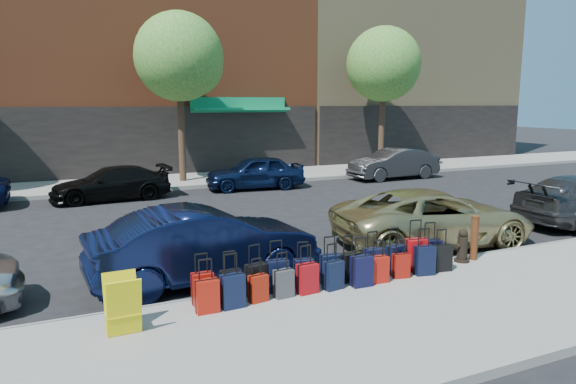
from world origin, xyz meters
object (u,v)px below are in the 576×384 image
tree_right (386,66)px  car_far_2 (255,172)px  fire_hydrant (462,247)px  bollard (474,237)px  display_rack (123,305)px  suitcase_front_5 (331,269)px  car_far_3 (394,164)px  car_near_2 (433,217)px  car_far_1 (111,184)px  car_near_1 (205,244)px  tree_center (182,59)px

tree_right → car_far_2: size_ratio=1.77×
fire_hydrant → bollard: bearing=-2.1°
display_rack → car_far_2: (6.75, 12.33, 0.11)m
suitcase_front_5 → car_far_3: 15.37m
suitcase_front_5 → car_near_2: size_ratio=0.18×
car_near_2 → car_far_1: size_ratio=1.19×
car_near_2 → suitcase_front_5: bearing=122.0°
fire_hydrant → car_near_1: car_near_1 is taller
tree_center → car_far_1: tree_center is taller
tree_right → car_near_2: 15.14m
suitcase_front_5 → car_near_1: size_ratio=0.20×
tree_right → car_far_1: (-13.95, -2.75, -4.79)m
display_rack → car_far_1: (1.01, 12.16, 0.03)m
bollard → car_near_2: 1.79m
tree_center → suitcase_front_5: size_ratio=7.90×
tree_center → car_near_1: bearing=-101.6°
tree_center → fire_hydrant: (2.71, -14.27, -4.93)m
bollard → car_far_2: 11.70m
display_rack → car_far_2: bearing=59.5°
suitcase_front_5 → car_far_1: car_far_1 is taller
tree_right → car_near_1: tree_right is taller
car_near_1 → car_far_1: car_near_1 is taller
display_rack → car_far_3: bearing=40.1°
bollard → car_near_2: size_ratio=0.19×
car_near_1 → car_far_2: size_ratio=1.12×
car_near_1 → car_near_2: 5.99m
car_near_1 → car_far_3: size_ratio=1.04×
tree_center → car_near_2: (3.38, -12.50, -4.70)m
car_far_2 → car_far_1: bearing=-82.1°
bollard → display_rack: bollard is taller
car_near_2 → tree_center: bearing=22.8°
tree_right → fire_hydrant: size_ratio=9.94×
bollard → fire_hydrant: bearing=-178.4°
bollard → display_rack: bearing=-175.1°
fire_hydrant → bollard: (0.33, 0.01, 0.17)m
display_rack → car_near_2: car_near_2 is taller
suitcase_front_5 → display_rack: size_ratio=1.03×
car_far_1 → car_far_2: car_far_2 is taller
tree_center → car_far_1: (-3.45, -2.75, -4.79)m
suitcase_front_5 → car_far_3: (9.91, 11.74, 0.28)m
tree_right → car_near_2: size_ratio=1.42×
suitcase_front_5 → display_rack: 3.94m
car_near_1 → display_rack: bearing=135.2°
car_near_2 → car_far_2: bearing=13.9°
display_rack → car_far_2: 14.06m
bollard → car_near_2: (0.33, 1.76, 0.05)m
car_near_1 → car_far_3: (11.94, 10.18, -0.03)m
tree_center → car_far_2: (2.30, -2.58, -4.71)m
tree_center → bollard: tree_center is taller
fire_hydrant → car_near_2: car_near_2 is taller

